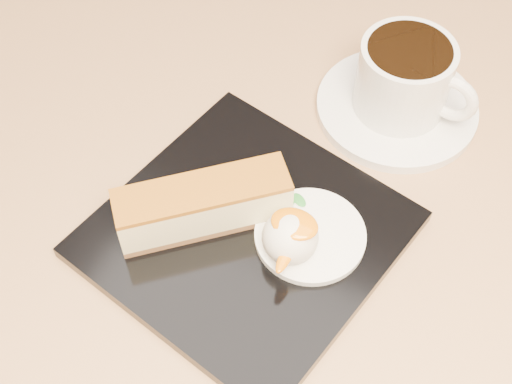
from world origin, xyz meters
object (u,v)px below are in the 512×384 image
at_px(dessert_plate, 246,234).
at_px(coffee_cup, 406,77).
at_px(saucer, 397,107).
at_px(table, 268,276).
at_px(ice_cream_scoop, 290,237).
at_px(cheesecake, 203,205).

height_order(dessert_plate, coffee_cup, coffee_cup).
bearing_deg(saucer, table, -118.76).
height_order(table, saucer, saucer).
xyz_separation_m(table, dessert_plate, (0.00, -0.05, 0.16)).
relative_size(ice_cream_scoop, coffee_cup, 0.39).
bearing_deg(table, ice_cream_scoop, -55.19).
height_order(dessert_plate, ice_cream_scoop, ice_cream_scoop).
relative_size(saucer, coffee_cup, 1.33).
xyz_separation_m(ice_cream_scoop, coffee_cup, (0.03, 0.19, 0.01)).
height_order(table, coffee_cup, coffee_cup).
bearing_deg(coffee_cup, table, -110.54).
bearing_deg(table, saucer, 61.24).
bearing_deg(ice_cream_scoop, coffee_cup, 80.30).
relative_size(cheesecake, ice_cream_scoop, 2.95).
relative_size(table, dessert_plate, 3.64).
height_order(saucer, coffee_cup, coffee_cup).
height_order(table, dessert_plate, dessert_plate).
xyz_separation_m(ice_cream_scoop, saucer, (0.03, 0.19, -0.03)).
height_order(ice_cream_scoop, saucer, ice_cream_scoop).
bearing_deg(saucer, ice_cream_scoop, -99.07).
distance_m(table, cheesecake, 0.20).
bearing_deg(ice_cream_scoop, cheesecake, 180.00).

